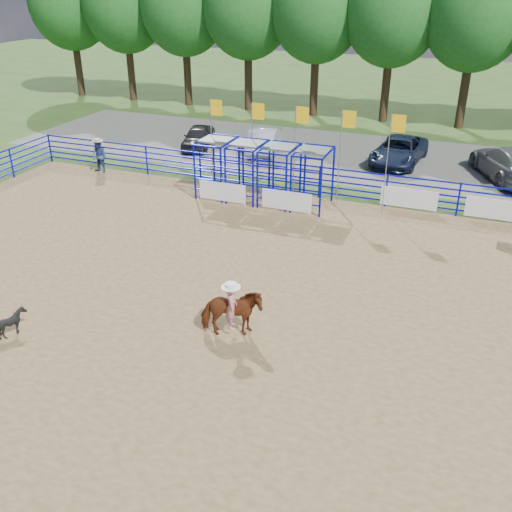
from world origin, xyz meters
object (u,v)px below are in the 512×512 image
horse_and_rider (231,310)px  spectator_cowboy (99,156)px  calf (12,322)px  car_b (265,139)px  car_c (399,151)px  car_a (198,137)px  car_d (509,163)px

horse_and_rider → spectator_cowboy: size_ratio=1.35×
calf → car_b: car_b is taller
calf → car_c: size_ratio=0.16×
calf → car_a: bearing=-14.1°
calf → car_a: (-3.79, 19.17, 0.23)m
horse_and_rider → car_c: bearing=84.4°
spectator_cowboy → car_c: size_ratio=0.35×
horse_and_rider → car_b: (-5.66, 17.58, -0.12)m
car_a → car_c: (11.34, 1.24, 0.06)m
car_b → calf: bearing=78.2°
car_a → car_b: bearing=-4.9°
calf → car_d: size_ratio=0.14×
car_b → car_d: size_ratio=0.78×
car_d → car_b: bearing=-23.2°
spectator_cowboy → car_b: (6.48, 6.63, -0.16)m
car_a → horse_and_rider: bearing=-74.9°
car_a → car_b: size_ratio=0.85×
car_b → car_c: car_b is taller
calf → horse_and_rider: bearing=-94.1°
car_a → car_b: car_b is taller
car_b → car_c: (7.45, 0.60, -0.03)m
spectator_cowboy → car_c: 15.69m
horse_and_rider → car_d: 18.93m
calf → car_d: 23.63m
car_c → horse_and_rider: bearing=-90.3°
horse_and_rider → car_b: bearing=107.9°
car_b → horse_and_rider: bearing=96.4°
calf → car_c: (7.55, 20.41, 0.28)m
calf → car_c: car_c is taller
horse_and_rider → calf: size_ratio=2.95×
car_c → car_a: bearing=-168.4°
car_a → spectator_cowboy: bearing=-127.7°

